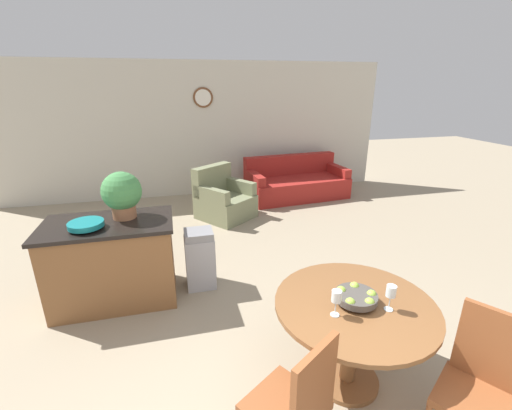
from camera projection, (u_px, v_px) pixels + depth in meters
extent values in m
cube|color=beige|center=(196.00, 131.00, 7.02)|extent=(8.00, 0.06, 2.70)
cylinder|color=brown|center=(203.00, 98.00, 6.80)|extent=(0.40, 0.02, 0.40)
cylinder|color=white|center=(203.00, 98.00, 6.79)|extent=(0.32, 0.01, 0.32)
cylinder|color=brown|center=(346.00, 379.00, 2.77)|extent=(0.50, 0.50, 0.04)
cylinder|color=brown|center=(351.00, 344.00, 2.65)|extent=(0.12, 0.12, 0.68)
cylinder|color=brown|center=(355.00, 305.00, 2.53)|extent=(1.19, 1.19, 0.03)
cylinder|color=brown|center=(279.00, 397.00, 2.39)|extent=(0.04, 0.04, 0.42)
cube|color=brown|center=(285.00, 407.00, 2.05)|extent=(0.58, 0.58, 0.05)
cube|color=brown|center=(314.00, 389.00, 1.84)|extent=(0.35, 0.24, 0.52)
cylinder|color=brown|center=(443.00, 392.00, 2.43)|extent=(0.04, 0.04, 0.42)
cube|color=brown|center=(474.00, 400.00, 2.10)|extent=(0.58, 0.58, 0.05)
cube|color=brown|center=(491.00, 346.00, 2.13)|extent=(0.24, 0.35, 0.52)
cylinder|color=#4C4742|center=(356.00, 301.00, 2.52)|extent=(0.12, 0.12, 0.03)
cylinder|color=#4C4742|center=(356.00, 297.00, 2.50)|extent=(0.31, 0.31, 0.05)
sphere|color=#99C142|center=(371.00, 295.00, 2.51)|extent=(0.07, 0.07, 0.07)
sphere|color=#99C142|center=(354.00, 287.00, 2.61)|extent=(0.07, 0.07, 0.07)
sphere|color=#99C142|center=(341.00, 291.00, 2.55)|extent=(0.07, 0.07, 0.07)
sphere|color=#99C142|center=(350.00, 303.00, 2.42)|extent=(0.07, 0.07, 0.07)
sphere|color=#99C142|center=(369.00, 303.00, 2.42)|extent=(0.07, 0.07, 0.07)
cylinder|color=silver|center=(335.00, 315.00, 2.39)|extent=(0.06, 0.06, 0.01)
cylinder|color=silver|center=(335.00, 308.00, 2.37)|extent=(0.01, 0.01, 0.11)
cylinder|color=silver|center=(337.00, 296.00, 2.34)|extent=(0.07, 0.07, 0.08)
cylinder|color=silver|center=(388.00, 309.00, 2.45)|extent=(0.06, 0.06, 0.01)
cylinder|color=silver|center=(389.00, 302.00, 2.43)|extent=(0.01, 0.01, 0.11)
cylinder|color=silver|center=(391.00, 291.00, 2.40)|extent=(0.07, 0.07, 0.08)
cube|color=brown|center=(114.00, 264.00, 3.69)|extent=(1.25, 0.70, 0.88)
cube|color=black|center=(107.00, 224.00, 3.53)|extent=(1.31, 0.76, 0.04)
cylinder|color=#147A7F|center=(87.00, 228.00, 3.36)|extent=(0.12, 0.12, 0.02)
cylinder|color=#147A7F|center=(86.00, 224.00, 3.35)|extent=(0.34, 0.34, 0.05)
cylinder|color=#A36642|center=(124.00, 211.00, 3.63)|extent=(0.24, 0.24, 0.14)
sphere|color=#478E4C|center=(122.00, 191.00, 3.55)|extent=(0.41, 0.41, 0.41)
cube|color=#9E9EA3|center=(200.00, 262.00, 3.99)|extent=(0.33, 0.30, 0.62)
cube|color=gray|center=(199.00, 234.00, 3.87)|extent=(0.32, 0.29, 0.08)
cube|color=maroon|center=(297.00, 188.00, 7.15)|extent=(2.11, 1.14, 0.42)
cube|color=maroon|center=(290.00, 164.00, 7.34)|extent=(2.04, 0.40, 0.41)
cube|color=maroon|center=(255.00, 188.00, 6.83)|extent=(0.24, 0.89, 0.60)
cube|color=maroon|center=(336.00, 179.00, 7.42)|extent=(0.24, 0.89, 0.60)
cube|color=#7A7F5B|center=(226.00, 207.00, 6.07)|extent=(1.14, 1.15, 0.40)
cube|color=#7A7F5B|center=(212.00, 179.00, 6.11)|extent=(0.76, 0.63, 0.50)
cube|color=#7A7F5B|center=(212.00, 206.00, 5.78)|extent=(0.56, 0.69, 0.63)
cube|color=#7A7F5B|center=(239.00, 196.00, 6.28)|extent=(0.56, 0.69, 0.63)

